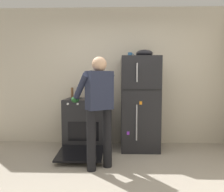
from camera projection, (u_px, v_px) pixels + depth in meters
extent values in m
cube|color=beige|center=(118.00, 76.00, 4.18)|extent=(6.00, 0.10, 2.70)
cube|color=black|center=(139.00, 103.00, 3.83)|extent=(0.68, 0.68, 1.69)
cube|color=black|center=(142.00, 90.00, 3.47)|extent=(0.67, 0.01, 0.01)
cylinder|color=#B7B7BC|center=(136.00, 123.00, 3.49)|extent=(0.02, 0.02, 0.61)
cylinder|color=#B7B7BC|center=(137.00, 72.00, 3.43)|extent=(0.02, 0.02, 0.32)
cube|color=purple|center=(128.00, 133.00, 3.53)|extent=(0.04, 0.01, 0.06)
cube|color=orange|center=(140.00, 103.00, 3.48)|extent=(0.04, 0.01, 0.06)
cube|color=black|center=(86.00, 123.00, 3.89)|extent=(0.76, 0.64, 0.93)
cube|color=black|center=(83.00, 131.00, 3.57)|extent=(0.53, 0.01, 0.33)
cylinder|color=black|center=(74.00, 99.00, 3.71)|extent=(0.17, 0.17, 0.01)
cylinder|color=black|center=(95.00, 99.00, 3.70)|extent=(0.17, 0.17, 0.01)
cylinder|color=black|center=(77.00, 98.00, 4.00)|extent=(0.17, 0.17, 0.01)
cylinder|color=black|center=(96.00, 98.00, 3.99)|extent=(0.17, 0.17, 0.01)
cylinder|color=silver|center=(68.00, 104.00, 3.53)|extent=(0.04, 0.03, 0.04)
cylinder|color=silver|center=(77.00, 104.00, 3.52)|extent=(0.04, 0.03, 0.04)
cylinder|color=silver|center=(88.00, 104.00, 3.52)|extent=(0.04, 0.03, 0.04)
cylinder|color=silver|center=(98.00, 104.00, 3.51)|extent=(0.04, 0.03, 0.04)
cube|color=black|center=(80.00, 153.00, 3.30)|extent=(0.72, 0.59, 0.08)
cylinder|color=black|center=(91.00, 141.00, 2.89)|extent=(0.13, 0.13, 0.86)
cylinder|color=black|center=(107.00, 138.00, 3.02)|extent=(0.13, 0.13, 0.86)
cube|color=#23283D|center=(99.00, 90.00, 2.90)|extent=(0.41, 0.36, 0.54)
sphere|color=tan|center=(99.00, 64.00, 2.87)|extent=(0.21, 0.21, 0.21)
sphere|color=#424242|center=(99.00, 67.00, 2.87)|extent=(0.15, 0.15, 0.15)
cylinder|color=#23283D|center=(80.00, 88.00, 2.97)|extent=(0.33, 0.45, 0.44)
cylinder|color=#23283D|center=(104.00, 87.00, 3.18)|extent=(0.33, 0.45, 0.44)
ellipsoid|color=#1E5123|center=(75.00, 99.00, 3.17)|extent=(0.12, 0.18, 0.10)
ellipsoid|color=#1E5123|center=(98.00, 98.00, 3.37)|extent=(0.12, 0.18, 0.10)
cylinder|color=red|center=(94.00, 95.00, 3.79)|extent=(0.22, 0.22, 0.14)
cube|color=black|center=(86.00, 92.00, 3.79)|extent=(0.05, 0.03, 0.02)
cube|color=black|center=(101.00, 92.00, 3.78)|extent=(0.05, 0.03, 0.02)
cylinder|color=#2D6093|center=(130.00, 55.00, 3.82)|extent=(0.08, 0.08, 0.10)
torus|color=#2D6093|center=(132.00, 55.00, 3.82)|extent=(0.06, 0.01, 0.06)
cylinder|color=brown|center=(72.00, 93.00, 4.05)|extent=(0.05, 0.05, 0.20)
ellipsoid|color=black|center=(144.00, 54.00, 3.76)|extent=(0.31, 0.31, 0.14)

